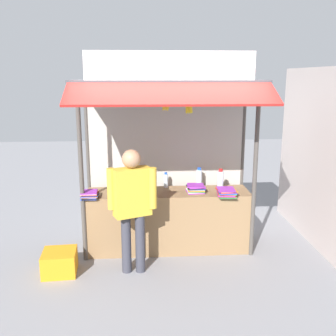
% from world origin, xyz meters
% --- Properties ---
extents(ground_plane, '(20.00, 20.00, 0.00)m').
position_xyz_m(ground_plane, '(0.00, 0.00, 0.00)').
color(ground_plane, gray).
extents(stall_counter, '(2.34, 0.59, 0.88)m').
position_xyz_m(stall_counter, '(0.00, 0.00, 0.44)').
color(stall_counter, olive).
rests_on(stall_counter, ground).
extents(stall_structure, '(2.54, 1.43, 2.80)m').
position_xyz_m(stall_structure, '(0.00, 0.10, 1.67)').
color(stall_structure, '#4C4742').
rests_on(stall_structure, ground).
extents(water_bottle_back_left, '(0.08, 0.08, 0.30)m').
position_xyz_m(water_bottle_back_left, '(0.48, 0.21, 1.02)').
color(water_bottle_back_left, silver).
rests_on(water_bottle_back_left, stall_counter).
extents(water_bottle_rear_center, '(0.09, 0.09, 0.32)m').
position_xyz_m(water_bottle_rear_center, '(-0.56, 0.04, 1.02)').
color(water_bottle_rear_center, silver).
rests_on(water_bottle_rear_center, stall_counter).
extents(water_bottle_front_right, '(0.09, 0.09, 0.32)m').
position_xyz_m(water_bottle_front_right, '(0.76, 0.03, 1.03)').
color(water_bottle_front_right, silver).
rests_on(water_bottle_front_right, stall_counter).
extents(water_bottle_center, '(0.07, 0.07, 0.24)m').
position_xyz_m(water_bottle_center, '(-0.20, 0.02, 0.99)').
color(water_bottle_center, silver).
rests_on(water_bottle_center, stall_counter).
extents(water_bottle_mid_left, '(0.06, 0.06, 0.23)m').
position_xyz_m(water_bottle_mid_left, '(-0.02, 0.23, 0.98)').
color(water_bottle_mid_left, silver).
rests_on(water_bottle_mid_left, stall_counter).
extents(magazine_stack_back_right, '(0.25, 0.26, 0.09)m').
position_xyz_m(magazine_stack_back_right, '(-1.08, -0.22, 0.92)').
color(magazine_stack_back_right, blue).
rests_on(magazine_stack_back_right, stall_counter).
extents(magazine_stack_far_right, '(0.28, 0.33, 0.09)m').
position_xyz_m(magazine_stack_far_right, '(0.80, -0.23, 0.92)').
color(magazine_stack_far_right, green).
rests_on(magazine_stack_far_right, stall_counter).
extents(magazine_stack_far_left, '(0.27, 0.27, 0.11)m').
position_xyz_m(magazine_stack_far_left, '(0.40, -0.05, 0.93)').
color(magazine_stack_far_left, purple).
rests_on(magazine_stack_far_left, stall_counter).
extents(magazine_stack_left, '(0.25, 0.27, 0.06)m').
position_xyz_m(magazine_stack_left, '(-0.44, -0.15, 0.91)').
color(magazine_stack_left, green).
rests_on(magazine_stack_left, stall_counter).
extents(banana_bunch_inner_right, '(0.12, 0.11, 0.29)m').
position_xyz_m(banana_bunch_inner_right, '(0.24, -0.40, 2.12)').
color(banana_bunch_inner_right, '#332D23').
extents(banana_bunch_leftmost, '(0.11, 0.11, 0.25)m').
position_xyz_m(banana_bunch_leftmost, '(-0.06, -0.40, 2.15)').
color(banana_bunch_leftmost, '#332D23').
extents(vendor_person, '(0.62, 0.36, 1.63)m').
position_xyz_m(vendor_person, '(-0.49, -0.68, 0.98)').
color(vendor_person, '#383842').
rests_on(vendor_person, ground).
extents(plastic_crate, '(0.45, 0.45, 0.30)m').
position_xyz_m(plastic_crate, '(-1.45, -0.66, 0.15)').
color(plastic_crate, orange).
rests_on(plastic_crate, ground).
extents(neighbour_wall, '(0.20, 2.40, 2.63)m').
position_xyz_m(neighbour_wall, '(2.29, 0.30, 1.31)').
color(neighbour_wall, beige).
rests_on(neighbour_wall, ground).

